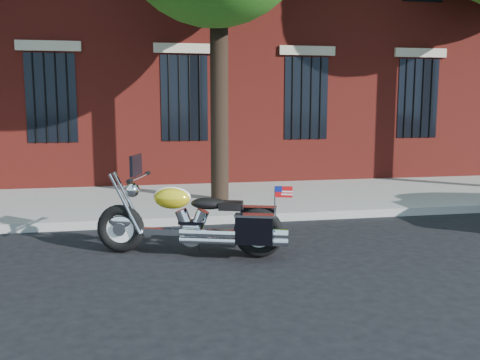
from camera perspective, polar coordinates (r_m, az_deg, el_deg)
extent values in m
plane|color=black|center=(8.07, -2.50, -6.86)|extent=(120.00, 120.00, 0.00)
cube|color=gray|center=(9.38, -3.76, -4.24)|extent=(40.00, 0.16, 0.15)
cube|color=gray|center=(11.21, -4.97, -2.18)|extent=(40.00, 3.60, 0.15)
cube|color=black|center=(12.87, -5.97, 8.66)|extent=(1.10, 0.14, 2.00)
cube|color=#B2A893|center=(12.89, -6.04, 13.78)|extent=(1.40, 0.20, 0.22)
cylinder|color=black|center=(12.79, -5.94, 8.67)|extent=(0.04, 0.04, 2.00)
cylinder|color=black|center=(10.74, -2.23, 10.38)|extent=(0.36, 0.36, 5.00)
torus|color=black|center=(7.73, -12.60, -5.07)|extent=(0.70, 0.36, 0.69)
torus|color=black|center=(7.30, 2.00, -5.66)|extent=(0.70, 0.36, 0.69)
cylinder|color=white|center=(7.73, -12.60, -5.07)|extent=(0.51, 0.22, 0.51)
cylinder|color=white|center=(7.30, 2.00, -5.66)|extent=(0.51, 0.22, 0.51)
ellipsoid|color=white|center=(7.71, -12.63, -4.33)|extent=(0.38, 0.24, 0.20)
ellipsoid|color=gold|center=(7.27, 2.00, -4.72)|extent=(0.39, 0.25, 0.20)
cube|color=white|center=(7.46, -5.51, -5.55)|extent=(1.49, 0.59, 0.08)
cylinder|color=white|center=(7.45, -5.12, -5.72)|extent=(0.37, 0.28, 0.33)
cylinder|color=white|center=(7.18, -1.43, -6.15)|extent=(1.25, 0.49, 0.09)
ellipsoid|color=gold|center=(7.42, -7.26, -1.94)|extent=(0.57, 0.44, 0.29)
ellipsoid|color=black|center=(7.31, -3.36, -2.52)|extent=(0.56, 0.44, 0.16)
cube|color=black|center=(7.54, 1.97, -4.33)|extent=(0.52, 0.31, 0.39)
cube|color=black|center=(7.02, 1.54, -5.28)|extent=(0.52, 0.31, 0.39)
cylinder|color=white|center=(7.50, -10.72, 0.32)|extent=(0.29, 0.77, 0.04)
sphere|color=white|center=(7.56, -11.42, -1.05)|extent=(0.26, 0.26, 0.21)
cube|color=black|center=(7.49, -11.05, 1.57)|extent=(0.17, 0.40, 0.29)
cube|color=red|center=(6.85, 4.68, -1.27)|extent=(0.22, 0.09, 0.14)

